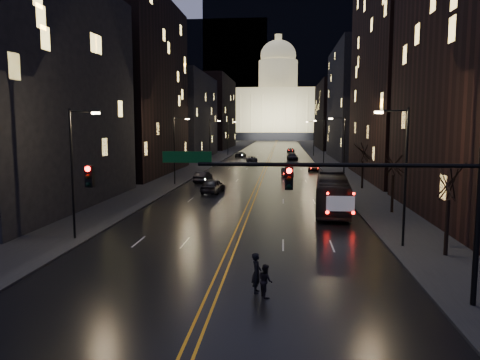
% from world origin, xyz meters
% --- Properties ---
extents(ground, '(900.00, 900.00, 0.00)m').
position_xyz_m(ground, '(0.00, 0.00, 0.00)').
color(ground, black).
rests_on(ground, ground).
extents(road, '(20.00, 320.00, 0.02)m').
position_xyz_m(road, '(0.00, 130.00, 0.01)').
color(road, black).
rests_on(road, ground).
extents(sidewalk_left, '(8.00, 320.00, 0.16)m').
position_xyz_m(sidewalk_left, '(-14.00, 130.00, 0.08)').
color(sidewalk_left, black).
rests_on(sidewalk_left, ground).
extents(sidewalk_right, '(8.00, 320.00, 0.16)m').
position_xyz_m(sidewalk_right, '(14.00, 130.00, 0.08)').
color(sidewalk_right, black).
rests_on(sidewalk_right, ground).
extents(center_line, '(0.62, 320.00, 0.01)m').
position_xyz_m(center_line, '(0.00, 130.00, 0.03)').
color(center_line, orange).
rests_on(center_line, road).
extents(building_left_near, '(12.00, 28.00, 22.00)m').
position_xyz_m(building_left_near, '(-21.00, 22.00, 11.00)').
color(building_left_near, black).
rests_on(building_left_near, ground).
extents(building_left_mid, '(12.00, 30.00, 28.00)m').
position_xyz_m(building_left_mid, '(-21.00, 54.00, 14.00)').
color(building_left_mid, black).
rests_on(building_left_mid, ground).
extents(building_left_far, '(12.00, 34.00, 20.00)m').
position_xyz_m(building_left_far, '(-21.00, 92.00, 10.00)').
color(building_left_far, black).
rests_on(building_left_far, ground).
extents(building_left_dist, '(12.00, 40.00, 24.00)m').
position_xyz_m(building_left_dist, '(-21.00, 140.00, 12.00)').
color(building_left_dist, black).
rests_on(building_left_dist, ground).
extents(building_right_tall, '(12.00, 30.00, 38.00)m').
position_xyz_m(building_right_tall, '(21.00, 50.00, 19.00)').
color(building_right_tall, black).
rests_on(building_right_tall, ground).
extents(building_right_mid, '(12.00, 34.00, 26.00)m').
position_xyz_m(building_right_mid, '(21.00, 92.00, 13.00)').
color(building_right_mid, black).
rests_on(building_right_mid, ground).
extents(building_right_dist, '(12.00, 40.00, 22.00)m').
position_xyz_m(building_right_dist, '(21.00, 140.00, 11.00)').
color(building_right_dist, black).
rests_on(building_right_dist, ground).
extents(mountain_ridge, '(520.00, 60.00, 130.00)m').
position_xyz_m(mountain_ridge, '(40.00, 380.00, 65.00)').
color(mountain_ridge, black).
rests_on(mountain_ridge, ground).
extents(capitol, '(90.00, 50.00, 58.50)m').
position_xyz_m(capitol, '(0.00, 250.00, 17.15)').
color(capitol, black).
rests_on(capitol, ground).
extents(traffic_signal, '(17.29, 0.45, 7.00)m').
position_xyz_m(traffic_signal, '(5.91, -0.00, 5.10)').
color(traffic_signal, black).
rests_on(traffic_signal, ground).
extents(streetlamp_right_near, '(2.13, 0.25, 9.00)m').
position_xyz_m(streetlamp_right_near, '(10.81, 10.00, 5.08)').
color(streetlamp_right_near, black).
rests_on(streetlamp_right_near, ground).
extents(streetlamp_left_near, '(2.13, 0.25, 9.00)m').
position_xyz_m(streetlamp_left_near, '(-10.81, 10.00, 5.08)').
color(streetlamp_left_near, black).
rests_on(streetlamp_left_near, ground).
extents(streetlamp_right_mid, '(2.13, 0.25, 9.00)m').
position_xyz_m(streetlamp_right_mid, '(10.81, 40.00, 5.08)').
color(streetlamp_right_mid, black).
rests_on(streetlamp_right_mid, ground).
extents(streetlamp_left_mid, '(2.13, 0.25, 9.00)m').
position_xyz_m(streetlamp_left_mid, '(-10.81, 40.00, 5.08)').
color(streetlamp_left_mid, black).
rests_on(streetlamp_left_mid, ground).
extents(streetlamp_right_far, '(2.13, 0.25, 9.00)m').
position_xyz_m(streetlamp_right_far, '(10.81, 70.00, 5.08)').
color(streetlamp_right_far, black).
rests_on(streetlamp_right_far, ground).
extents(streetlamp_left_far, '(2.13, 0.25, 9.00)m').
position_xyz_m(streetlamp_left_far, '(-10.81, 70.00, 5.08)').
color(streetlamp_left_far, black).
rests_on(streetlamp_left_far, ground).
extents(streetlamp_right_dist, '(2.13, 0.25, 9.00)m').
position_xyz_m(streetlamp_right_dist, '(10.81, 100.00, 5.08)').
color(streetlamp_right_dist, black).
rests_on(streetlamp_right_dist, ground).
extents(streetlamp_left_dist, '(2.13, 0.25, 9.00)m').
position_xyz_m(streetlamp_left_dist, '(-10.81, 100.00, 5.08)').
color(streetlamp_left_dist, black).
rests_on(streetlamp_left_dist, ground).
extents(tree_right_near, '(2.40, 2.40, 6.65)m').
position_xyz_m(tree_right_near, '(13.00, 8.00, 4.53)').
color(tree_right_near, black).
rests_on(tree_right_near, ground).
extents(tree_right_mid, '(2.40, 2.40, 6.65)m').
position_xyz_m(tree_right_mid, '(13.00, 22.00, 4.53)').
color(tree_right_mid, black).
rests_on(tree_right_mid, ground).
extents(tree_right_far, '(2.40, 2.40, 6.65)m').
position_xyz_m(tree_right_far, '(13.00, 38.00, 4.53)').
color(tree_right_far, black).
rests_on(tree_right_far, ground).
extents(bus, '(3.78, 12.11, 3.32)m').
position_xyz_m(bus, '(7.75, 22.30, 1.66)').
color(bus, black).
rests_on(bus, ground).
extents(oncoming_car_a, '(2.53, 5.20, 1.71)m').
position_xyz_m(oncoming_car_a, '(-4.89, 33.26, 0.85)').
color(oncoming_car_a, black).
rests_on(oncoming_car_a, ground).
extents(oncoming_car_b, '(2.01, 4.78, 1.54)m').
position_xyz_m(oncoming_car_b, '(-7.78, 43.28, 0.77)').
color(oncoming_car_b, black).
rests_on(oncoming_car_b, ground).
extents(oncoming_car_c, '(2.82, 5.08, 1.35)m').
position_xyz_m(oncoming_car_c, '(-3.42, 79.37, 0.67)').
color(oncoming_car_c, black).
rests_on(oncoming_car_c, ground).
extents(oncoming_car_d, '(2.68, 5.22, 1.45)m').
position_xyz_m(oncoming_car_d, '(-7.15, 93.82, 0.72)').
color(oncoming_car_d, black).
rests_on(oncoming_car_d, ground).
extents(receding_car_a, '(1.96, 4.43, 1.42)m').
position_xyz_m(receding_car_a, '(3.92, 50.99, 0.71)').
color(receding_car_a, black).
rests_on(receding_car_a, ground).
extents(receding_car_b, '(2.22, 4.57, 1.50)m').
position_xyz_m(receding_car_b, '(8.50, 60.39, 0.75)').
color(receding_car_b, black).
rests_on(receding_car_b, ground).
extents(receding_car_c, '(2.65, 5.64, 1.59)m').
position_xyz_m(receding_car_c, '(5.35, 85.51, 0.79)').
color(receding_car_c, black).
rests_on(receding_car_c, ground).
extents(receding_car_d, '(2.18, 4.73, 1.31)m').
position_xyz_m(receding_car_d, '(5.46, 116.57, 0.66)').
color(receding_car_d, black).
rests_on(receding_car_d, ground).
extents(pedestrian_a, '(0.48, 0.72, 1.93)m').
position_xyz_m(pedestrian_a, '(2.04, 1.05, 0.97)').
color(pedestrian_a, black).
rests_on(pedestrian_a, ground).
extents(pedestrian_b, '(0.67, 0.85, 1.55)m').
position_xyz_m(pedestrian_b, '(2.49, 0.56, 0.78)').
color(pedestrian_b, black).
rests_on(pedestrian_b, ground).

